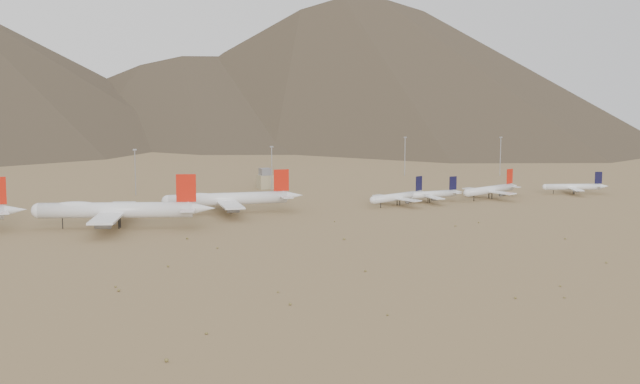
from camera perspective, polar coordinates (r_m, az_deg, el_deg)
name	(u,v)px	position (r m, az deg, el deg)	size (l,w,h in m)	color
ground	(292,224)	(399.99, -1.81, -2.05)	(3000.00, 3000.00, 0.00)	#987D4E
mountain_ridge	(49,11)	(1278.13, -16.94, 11.05)	(4400.00, 1000.00, 300.00)	#4D402E
widebody_centre	(117,210)	(397.10, -12.87, -1.13)	(75.96, 60.69, 23.64)	white
widebody_east	(229,199)	(430.99, -5.88, -0.43)	(68.95, 53.53, 20.54)	white
narrowbody_a	(399,197)	(456.48, 5.08, -0.30)	(40.44, 30.12, 13.85)	white
narrowbody_b	(430,194)	(468.31, 7.02, -0.15)	(39.58, 28.21, 13.06)	white
narrowbody_c	(491,190)	(487.99, 10.89, 0.15)	(43.60, 32.44, 14.90)	white
narrowbody_d	(574,187)	(517.10, 15.98, 0.32)	(36.09, 26.97, 12.44)	white
control_tower	(265,180)	(520.92, -3.53, 0.80)	(8.00, 8.00, 12.00)	#988B67
mast_west	(135,170)	(501.21, -11.75, 1.40)	(2.00, 0.60, 25.70)	gray
mast_centre	(272,166)	(510.91, -3.11, 1.67)	(2.00, 0.60, 25.70)	gray
mast_east	(405,154)	(586.72, 5.46, 2.42)	(2.00, 0.60, 25.70)	gray
mast_far_east	(500,154)	(596.15, 11.47, 2.39)	(2.00, 0.60, 25.70)	gray
desert_scrub	(419,260)	(323.27, 6.35, -4.38)	(408.15, 181.08, 0.91)	olive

